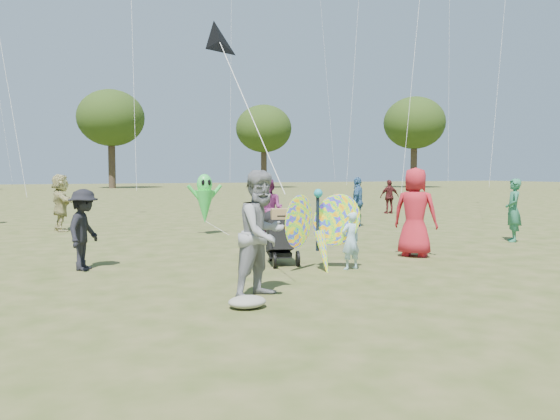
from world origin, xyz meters
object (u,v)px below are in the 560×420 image
Objects in this scene: crowd_c at (358,202)px; crowd_d at (61,203)px; crowd_a at (415,212)px; adult_man at (262,234)px; crowd_e at (269,209)px; jogging_stroller at (278,233)px; alien_kite at (205,201)px; crowd_h at (389,197)px; child_girl at (351,241)px; crowd_b at (84,230)px; butterfly_kite at (320,230)px; crowd_f at (513,210)px.

crowd_d is at bearing -61.44° from crowd_c.
crowd_a is 10.72m from crowd_d.
crowd_a is (4.32, 2.26, 0.03)m from adult_man.
jogging_stroller is (-1.27, -3.70, -0.20)m from crowd_e.
jogging_stroller is 5.42m from alien_kite.
crowd_d is (-9.02, 2.25, 0.05)m from crowd_c.
crowd_e is 2.16m from alien_kite.
crowd_e is at bearing 46.60° from crowd_h.
crowd_h reaches higher than child_girl.
crowd_a is at bearing -72.89° from crowd_b.
butterfly_kite is at bearing 7.21° from crowd_c.
adult_man is at bearing -119.57° from crowd_b.
butterfly_kite is at bearing -88.37° from crowd_b.
butterfly_kite is 6.41m from alien_kite.
butterfly_kite reaches higher than child_girl.
child_girl is 4.77m from crowd_e.
crowd_d is (-4.83, 9.07, 0.33)m from child_girl.
crowd_c is at bearing 54.65° from butterfly_kite.
crowd_d reaches higher than jogging_stroller.
child_girl is 0.62× the size of butterfly_kite.
crowd_f is at bearing -114.66° from crowd_a.
crowd_f reaches higher than crowd_b.
butterfly_kite reaches higher than crowd_h.
crowd_c is 4.43m from crowd_e.
butterfly_kite is at bearing -14.68° from child_girl.
crowd_a is 6.65m from crowd_b.
crowd_h is (8.08, 6.40, -0.08)m from crowd_e.
jogging_stroller is (3.52, -0.77, -0.13)m from crowd_b.
crowd_a is (2.04, 0.84, 0.41)m from child_girl.
crowd_f is at bearing -63.95° from crowd_b.
adult_man reaches higher than jogging_stroller.
adult_man is at bearing 58.04° from crowd_h.
jogging_stroller reaches higher than child_girl.
crowd_e is 3.92m from jogging_stroller.
alien_kite is (3.48, 4.64, 0.23)m from crowd_b.
crowd_e is 0.93× the size of butterfly_kite.
crowd_d is at bearing -69.46° from child_girl.
adult_man is at bearing -175.67° from crowd_d.
crowd_a is at bearing 22.83° from crowd_c.
crowd_d is 12.89m from crowd_f.
jogging_stroller is at bearing -76.74° from crowd_b.
crowd_h is (10.62, 12.57, -0.18)m from adult_man.
alien_kite is (-0.45, 6.39, 0.23)m from butterfly_kite.
crowd_f is 0.93× the size of alien_kite.
crowd_b is 10.05m from crowd_c.
crowd_a is at bearing -16.62° from crowd_e.
crowd_d is 4.60m from alien_kite.
crowd_e reaches higher than crowd_h.
crowd_c is 6.00m from crowd_h.
crowd_e reaches higher than jogging_stroller.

